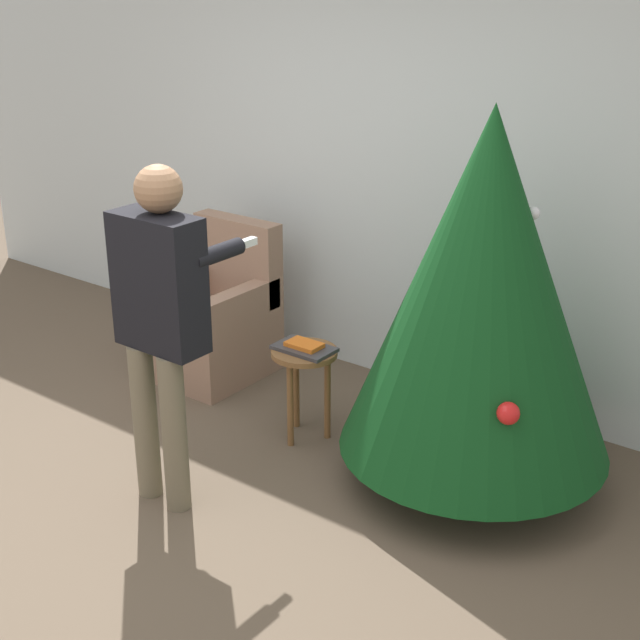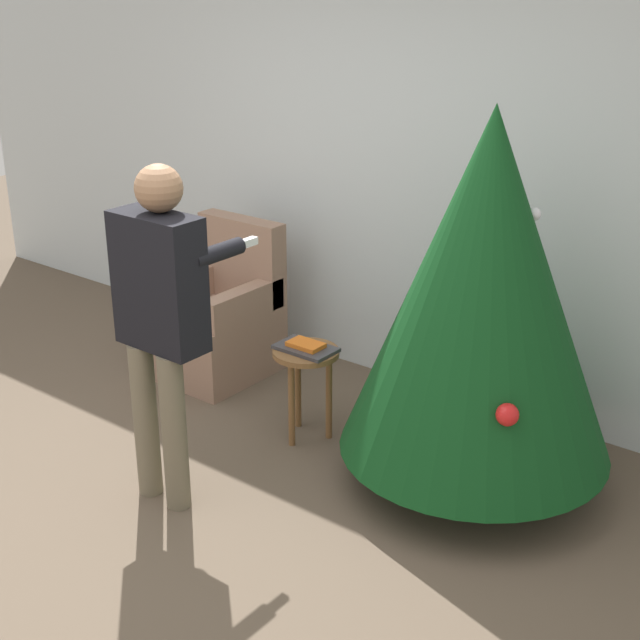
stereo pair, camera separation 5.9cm
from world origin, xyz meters
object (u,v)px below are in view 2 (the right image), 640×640
object	(u,v)px
armchair	(220,322)
side_stool	(306,367)
person_standing	(161,308)
christmas_tree	(484,288)

from	to	relation	value
armchair	side_stool	size ratio (longest dim) A/B	1.85
person_standing	armchair	bearing A→B (deg)	124.33
person_standing	side_stool	bearing A→B (deg)	79.47
person_standing	christmas_tree	bearing A→B (deg)	42.35
armchair	person_standing	bearing A→B (deg)	-55.67
armchair	christmas_tree	bearing A→B (deg)	-5.71
person_standing	side_stool	xyz separation A→B (m)	(0.16, 0.86, -0.57)
christmas_tree	person_standing	bearing A→B (deg)	-137.65
christmas_tree	person_standing	world-z (taller)	christmas_tree
person_standing	side_stool	distance (m)	1.05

